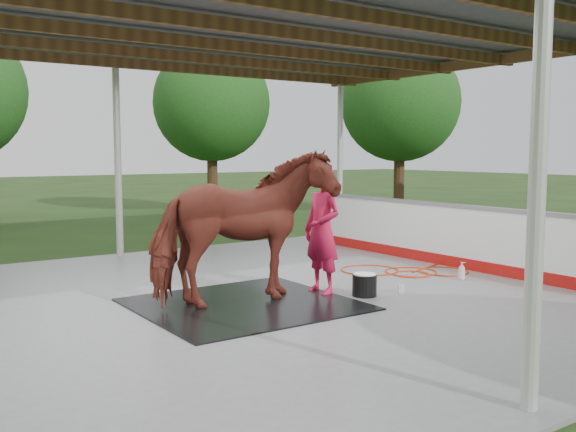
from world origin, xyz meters
TOP-DOWN VIEW (x-y plane):
  - ground at (0.00, 0.00)m, footprint 100.00×100.00m
  - concrete_slab at (0.00, 0.00)m, footprint 12.00×10.00m
  - pavilion_structure at (0.00, -0.00)m, footprint 12.60×10.60m
  - dasher_board at (4.60, 0.00)m, footprint 0.16×8.00m
  - tree_belt at (0.30, 0.90)m, footprint 28.00×28.00m
  - rubber_mat at (-0.07, -0.30)m, footprint 2.81×2.64m
  - horse at (-0.07, -0.30)m, footprint 2.56×1.28m
  - handler at (1.26, -0.31)m, footprint 0.48×0.70m
  - wash_bucket at (1.65, -0.82)m, footprint 0.36×0.36m
  - soap_bottle_a at (3.75, -0.84)m, footprint 0.16×0.16m
  - soap_bottle_b at (2.23, -0.99)m, footprint 0.12×0.12m
  - hose_coil at (3.48, 0.19)m, footprint 2.14×1.77m

SIDE VIEW (x-z plane):
  - ground at x=0.00m, z-range 0.00..0.00m
  - concrete_slab at x=0.00m, z-range 0.00..0.05m
  - rubber_mat at x=-0.07m, z-range 0.05..0.07m
  - hose_coil at x=3.48m, z-range 0.05..0.07m
  - soap_bottle_b at x=2.23m, z-range 0.05..0.24m
  - soap_bottle_a at x=3.75m, z-range 0.05..0.34m
  - wash_bucket at x=1.65m, z-range 0.05..0.39m
  - dasher_board at x=4.60m, z-range 0.02..1.17m
  - handler at x=1.26m, z-range 0.05..1.93m
  - horse at x=-0.07m, z-range 0.07..2.19m
  - tree_belt at x=0.30m, z-range 0.89..6.69m
  - pavilion_structure at x=0.00m, z-range 1.94..5.99m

